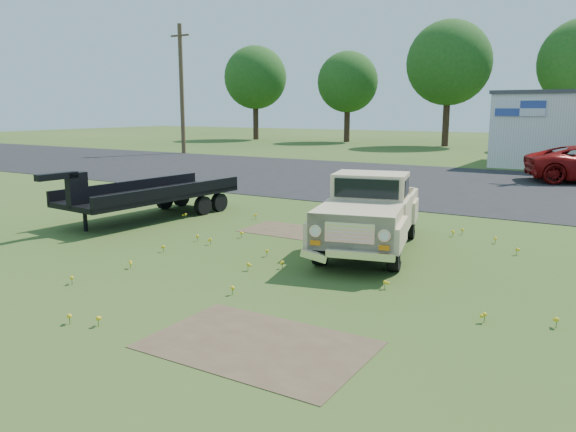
% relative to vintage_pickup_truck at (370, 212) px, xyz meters
% --- Properties ---
extents(ground, '(140.00, 140.00, 0.00)m').
position_rel_vintage_pickup_truck_xyz_m(ground, '(-0.72, -2.67, -0.89)').
color(ground, '#2D4E19').
rests_on(ground, ground).
extents(asphalt_lot, '(90.00, 14.00, 0.02)m').
position_rel_vintage_pickup_truck_xyz_m(asphalt_lot, '(-0.72, 12.33, -0.89)').
color(asphalt_lot, black).
rests_on(asphalt_lot, ground).
extents(dirt_patch_a, '(3.00, 2.00, 0.01)m').
position_rel_vintage_pickup_truck_xyz_m(dirt_patch_a, '(0.78, -5.67, -0.89)').
color(dirt_patch_a, '#4D3B29').
rests_on(dirt_patch_a, ground).
extents(dirt_patch_b, '(2.20, 1.60, 0.01)m').
position_rel_vintage_pickup_truck_xyz_m(dirt_patch_b, '(-2.72, 0.83, -0.89)').
color(dirt_patch_b, '#4D3B29').
rests_on(dirt_patch_b, ground).
extents(utility_pole_west, '(1.60, 0.30, 9.00)m').
position_rel_vintage_pickup_truck_xyz_m(utility_pole_west, '(-22.72, 19.33, 3.71)').
color(utility_pole_west, '#463720').
rests_on(utility_pole_west, ground).
extents(treeline_a, '(6.40, 6.40, 9.52)m').
position_rel_vintage_pickup_truck_xyz_m(treeline_a, '(-28.72, 37.33, 5.41)').
color(treeline_a, '#342218').
rests_on(treeline_a, ground).
extents(treeline_b, '(5.76, 5.76, 8.57)m').
position_rel_vintage_pickup_truck_xyz_m(treeline_b, '(-18.72, 38.33, 4.77)').
color(treeline_b, '#342218').
rests_on(treeline_b, ground).
extents(treeline_c, '(7.04, 7.04, 10.47)m').
position_rel_vintage_pickup_truck_xyz_m(treeline_c, '(-8.72, 36.83, 6.04)').
color(treeline_c, '#342218').
rests_on(treeline_c, ground).
extents(vintage_pickup_truck, '(3.00, 5.23, 1.79)m').
position_rel_vintage_pickup_truck_xyz_m(vintage_pickup_truck, '(0.00, 0.00, 0.00)').
color(vintage_pickup_truck, beige).
rests_on(vintage_pickup_truck, ground).
extents(flatbed_trailer, '(2.47, 6.09, 1.62)m').
position_rel_vintage_pickup_truck_xyz_m(flatbed_trailer, '(-7.02, 0.23, -0.08)').
color(flatbed_trailer, black).
rests_on(flatbed_trailer, ground).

